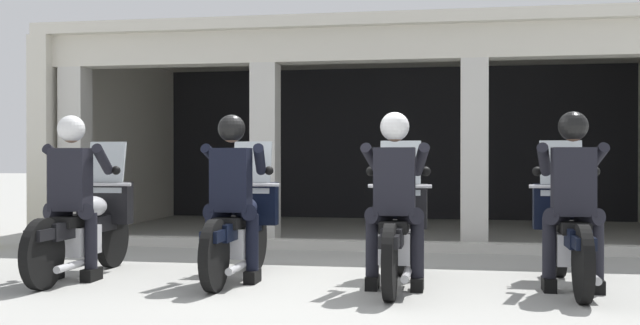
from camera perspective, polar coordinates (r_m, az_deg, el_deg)
The scene contains 11 objects.
ground_plane at distance 10.10m, azimuth 2.64°, elevation -6.31°, with size 80.00×80.00×0.00m, color #999993.
station_building at distance 12.71m, azimuth 4.90°, elevation 3.94°, with size 9.50×5.18×3.06m.
kerb_strip at distance 9.67m, azimuth 3.25°, elevation -6.26°, with size 9.00×0.24×0.12m, color #B7B5AD.
motorcycle_far_left at distance 7.91m, azimuth -17.19°, elevation -4.56°, with size 0.62×2.04×1.35m.
police_officer_far_left at distance 7.64m, azimuth -18.18°, elevation -1.45°, with size 0.63×0.61×1.58m.
motorcycle_center_left at distance 7.49m, azimuth -6.01°, elevation -4.83°, with size 0.62×2.04×1.35m.
police_officer_center_left at distance 7.19m, azimuth -6.65°, elevation -1.55°, with size 0.63×0.61×1.58m.
motorcycle_center_right at distance 7.08m, azimuth 5.84°, elevation -5.14°, with size 0.62×2.04×1.35m.
police_officer_center_right at distance 6.77m, azimuth 5.66°, elevation -1.68°, with size 0.63×0.61×1.58m.
motorcycle_far_right at distance 7.30m, azimuth 18.19°, elevation -4.99°, with size 0.62×2.04×1.35m.
police_officer_far_right at distance 6.99m, azimuth 18.51°, elevation -1.63°, with size 0.63×0.61×1.58m.
Camera 1 is at (1.28, -6.95, 1.19)m, focal length 42.46 mm.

